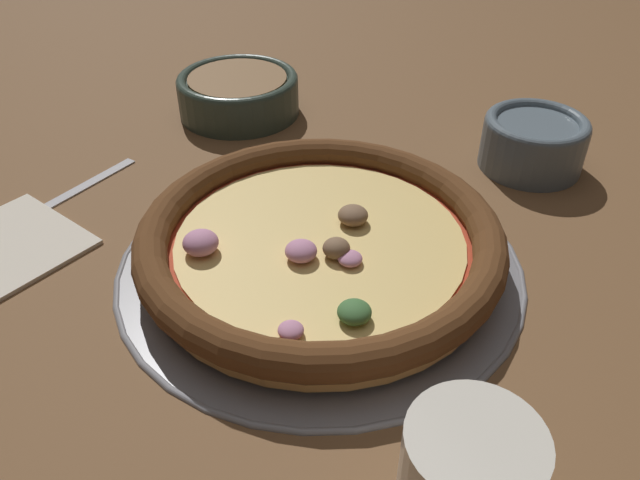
{
  "coord_description": "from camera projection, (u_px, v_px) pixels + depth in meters",
  "views": [
    {
      "loc": [
        0.39,
        -0.22,
        0.37
      ],
      "look_at": [
        0.0,
        0.0,
        0.03
      ],
      "focal_mm": 35.0,
      "sensor_mm": 36.0,
      "label": 1
    }
  ],
  "objects": [
    {
      "name": "ground_plane",
      "position": [
        320.0,
        264.0,
        0.58
      ],
      "size": [
        3.0,
        3.0,
        0.0
      ],
      "primitive_type": "plane",
      "color": "brown"
    },
    {
      "name": "pizza_tray",
      "position": [
        320.0,
        262.0,
        0.58
      ],
      "size": [
        0.37,
        0.37,
        0.01
      ],
      "color": "gray",
      "rests_on": "ground_plane"
    },
    {
      "name": "pizza",
      "position": [
        320.0,
        241.0,
        0.56
      ],
      "size": [
        0.33,
        0.33,
        0.04
      ],
      "color": "tan",
      "rests_on": "pizza_tray"
    },
    {
      "name": "bowl_near",
      "position": [
        534.0,
        141.0,
        0.7
      ],
      "size": [
        0.12,
        0.12,
        0.06
      ],
      "color": "slate",
      "rests_on": "ground_plane"
    },
    {
      "name": "bowl_far",
      "position": [
        238.0,
        92.0,
        0.82
      ],
      "size": [
        0.16,
        0.16,
        0.05
      ],
      "color": "#334238",
      "rests_on": "ground_plane"
    },
    {
      "name": "napkin",
      "position": [
        14.0,
        241.0,
        0.6
      ],
      "size": [
        0.16,
        0.15,
        0.01
      ],
      "rotation": [
        0.0,
        0.0,
        0.38
      ],
      "color": "beige",
      "rests_on": "ground_plane"
    },
    {
      "name": "fork",
      "position": [
        65.0,
        196.0,
        0.67
      ],
      "size": [
        0.09,
        0.16,
        0.0
      ],
      "rotation": [
        0.0,
        0.0,
        5.16
      ],
      "color": "#B7B7BC",
      "rests_on": "ground_plane"
    }
  ]
}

